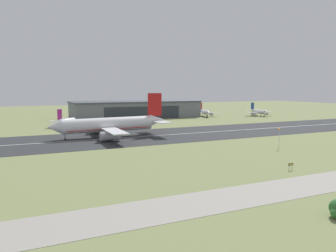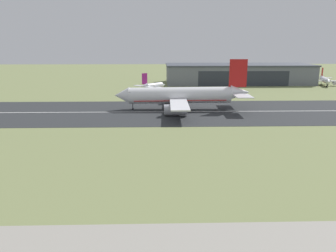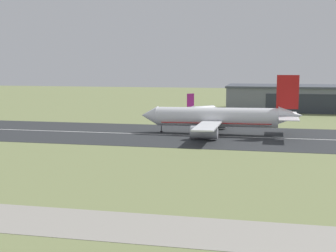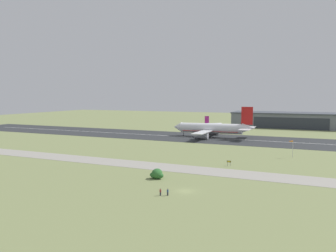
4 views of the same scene
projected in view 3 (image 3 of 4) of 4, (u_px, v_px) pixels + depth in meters
The scene contains 6 objects.
ground_plane at pixel (316, 184), 85.15m from camera, with size 663.31×663.31×0.00m, color #7A8451.
runway_strip at pixel (298, 139), 136.27m from camera, with size 423.31×44.16×0.06m, color #2B2D30.
runway_centreline at pixel (298, 139), 136.27m from camera, with size 380.98×0.70×0.01m, color silver.
hangar_building at pixel (324, 98), 215.84m from camera, with size 88.39×30.68×11.67m.
airplane_landing at pixel (218, 118), 144.55m from camera, with size 50.06×47.73×18.47m.
airplane_parked_centre at pixel (203, 110), 191.23m from camera, with size 17.91×17.79×9.87m.
Camera 3 is at (-9.36, -34.03, 21.92)m, focal length 50.00 mm.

